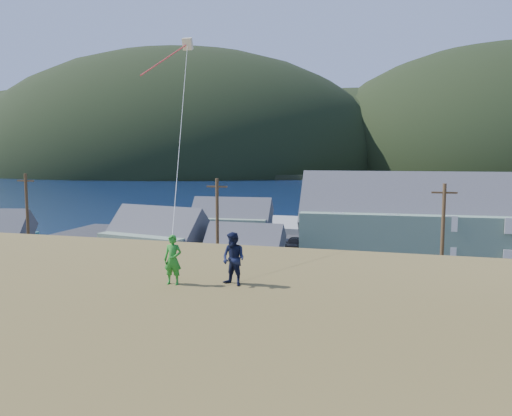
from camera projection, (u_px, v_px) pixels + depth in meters
The scene contains 15 objects.
ground at pixel (256, 312), 35.13m from camera, with size 900.00×900.00×0.00m, color #0A1638.
grass_strip at pixel (248, 321), 33.21m from camera, with size 110.00×8.00×0.10m, color #4C3D19.
waterfront_lot at pixel (300, 261), 51.41m from camera, with size 72.00×36.00×0.12m, color #28282B.
wharf at pixel (289, 225), 74.99m from camera, with size 26.00×14.00×0.90m, color gray.
far_shore at pixel (381, 168), 351.07m from camera, with size 900.00×320.00×2.00m, color black.
far_hills at pixel (441, 169), 293.01m from camera, with size 760.00×265.00×143.00m.
lodge at pixel (467, 224), 48.13m from camera, with size 32.49×10.83×11.26m.
shed_palegreen_near at pixel (156, 240), 49.08m from camera, with size 10.77×7.87×7.13m.
shed_white at pixel (244, 251), 45.71m from camera, with size 7.19×4.80×5.69m.
shed_palegreen_far at pixel (231, 221), 62.85m from camera, with size 10.47×6.43×6.78m.
utility_poles at pixel (211, 240), 37.09m from camera, with size 32.61×0.24×9.38m.
parked_cars at pixel (235, 242), 57.98m from camera, with size 25.09×12.39×1.56m.
kite_flyer_green at pixel (173, 260), 15.06m from camera, with size 0.55×0.36×1.52m, color #248726.
kite_flyer_navy at pixel (234, 259), 14.96m from camera, with size 0.78×0.61×1.60m, color #131935.
kite_rig at pixel (184, 49), 23.55m from camera, with size 2.32×4.85×12.45m.
Camera 1 is at (9.12, -32.87, 11.17)m, focal length 35.00 mm.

